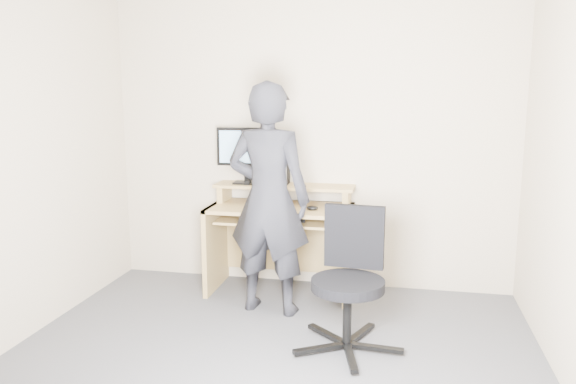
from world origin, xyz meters
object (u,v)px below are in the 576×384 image
(monitor, at_px, (247,150))
(person, at_px, (269,199))
(desk, at_px, (283,228))
(office_chair, at_px, (350,274))

(monitor, bearing_deg, person, -64.05)
(monitor, height_order, person, person)
(desk, distance_m, person, 0.61)
(office_chair, bearing_deg, desk, 129.02)
(desk, xyz_separation_m, monitor, (-0.33, 0.06, 0.65))
(desk, height_order, person, person)
(desk, relative_size, monitor, 2.34)
(desk, relative_size, person, 0.67)
(desk, relative_size, office_chair, 1.30)
(monitor, distance_m, office_chair, 1.61)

